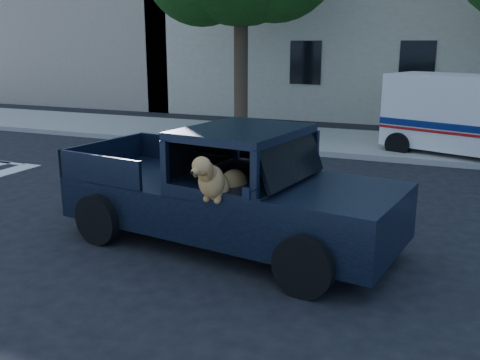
{
  "coord_description": "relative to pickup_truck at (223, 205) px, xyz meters",
  "views": [
    {
      "loc": [
        2.71,
        -6.36,
        2.92
      ],
      "look_at": [
        -0.02,
        0.1,
        1.12
      ],
      "focal_mm": 40.0,
      "sensor_mm": 36.0,
      "label": 1
    }
  ],
  "objects": [
    {
      "name": "far_sidewalk",
      "position": [
        0.45,
        8.71,
        -0.52
      ],
      "size": [
        60.0,
        4.0,
        0.15
      ],
      "primitive_type": "cube",
      "color": "gray",
      "rests_on": "ground"
    },
    {
      "name": "mail_truck",
      "position": [
        3.13,
        7.86,
        0.34
      ],
      "size": [
        4.29,
        3.04,
        2.14
      ],
      "rotation": [
        0.0,
        0.0,
        -0.34
      ],
      "color": "silver",
      "rests_on": "ground"
    },
    {
      "name": "lane_stripes",
      "position": [
        2.45,
        2.91,
        -0.59
      ],
      "size": [
        21.6,
        0.14,
        0.01
      ],
      "primitive_type": null,
      "color": "silver",
      "rests_on": "ground"
    },
    {
      "name": "pickup_truck",
      "position": [
        0.0,
        0.0,
        0.0
      ],
      "size": [
        5.17,
        2.87,
        1.77
      ],
      "rotation": [
        0.0,
        0.0,
        -0.14
      ],
      "color": "black",
      "rests_on": "ground"
    },
    {
      "name": "building_left",
      "position": [
        -14.55,
        16.01,
        3.4
      ],
      "size": [
        12.0,
        6.0,
        8.0
      ],
      "primitive_type": "cube",
      "color": "tan",
      "rests_on": "ground"
    },
    {
      "name": "ground",
      "position": [
        0.45,
        -0.49,
        -0.6
      ],
      "size": [
        120.0,
        120.0,
        0.0
      ],
      "primitive_type": "plane",
      "color": "black",
      "rests_on": "ground"
    }
  ]
}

